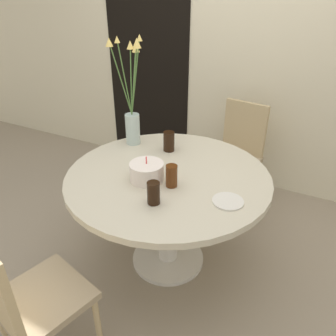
{
  "coord_description": "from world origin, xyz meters",
  "views": [
    {
      "loc": [
        0.8,
        -1.57,
        1.74
      ],
      "look_at": [
        0.0,
        0.0,
        0.76
      ],
      "focal_mm": 35.0,
      "sensor_mm": 36.0,
      "label": 1
    }
  ],
  "objects_px": {
    "drink_glass_1": "(153,193)",
    "drink_glass_0": "(169,141)",
    "flower_vase": "(132,109)",
    "birthday_cake": "(147,172)",
    "chair_left_flank": "(237,149)",
    "chair_near_front": "(24,296)",
    "drink_glass_2": "(172,176)",
    "side_plate": "(228,201)"
  },
  "relations": [
    {
      "from": "side_plate",
      "to": "drink_glass_1",
      "type": "bearing_deg",
      "value": -151.81
    },
    {
      "from": "side_plate",
      "to": "drink_glass_0",
      "type": "relative_size",
      "value": 1.23
    },
    {
      "from": "birthday_cake",
      "to": "drink_glass_2",
      "type": "bearing_deg",
      "value": 1.77
    },
    {
      "from": "flower_vase",
      "to": "drink_glass_2",
      "type": "xyz_separation_m",
      "value": [
        0.52,
        -0.41,
        -0.19
      ]
    },
    {
      "from": "birthday_cake",
      "to": "drink_glass_0",
      "type": "xyz_separation_m",
      "value": [
        -0.06,
        0.42,
        0.01
      ]
    },
    {
      "from": "birthday_cake",
      "to": "chair_near_front",
      "type": "bearing_deg",
      "value": -101.26
    },
    {
      "from": "chair_near_front",
      "to": "drink_glass_1",
      "type": "relative_size",
      "value": 7.06
    },
    {
      "from": "chair_near_front",
      "to": "chair_left_flank",
      "type": "bearing_deg",
      "value": -87.85
    },
    {
      "from": "flower_vase",
      "to": "drink_glass_2",
      "type": "height_order",
      "value": "flower_vase"
    },
    {
      "from": "chair_near_front",
      "to": "drink_glass_1",
      "type": "distance_m",
      "value": 0.78
    },
    {
      "from": "chair_left_flank",
      "to": "chair_near_front",
      "type": "xyz_separation_m",
      "value": [
        -0.42,
        -1.94,
        0.0
      ]
    },
    {
      "from": "drink_glass_0",
      "to": "chair_left_flank",
      "type": "bearing_deg",
      "value": 64.9
    },
    {
      "from": "flower_vase",
      "to": "side_plate",
      "type": "distance_m",
      "value": 0.99
    },
    {
      "from": "drink_glass_0",
      "to": "side_plate",
      "type": "bearing_deg",
      "value": -36.3
    },
    {
      "from": "drink_glass_0",
      "to": "chair_near_front",
      "type": "bearing_deg",
      "value": -94.67
    },
    {
      "from": "chair_left_flank",
      "to": "drink_glass_2",
      "type": "relative_size",
      "value": 6.74
    },
    {
      "from": "chair_left_flank",
      "to": "side_plate",
      "type": "bearing_deg",
      "value": -66.93
    },
    {
      "from": "drink_glass_2",
      "to": "drink_glass_0",
      "type": "bearing_deg",
      "value": 118.88
    },
    {
      "from": "chair_left_flank",
      "to": "drink_glass_0",
      "type": "height_order",
      "value": "chair_left_flank"
    },
    {
      "from": "drink_glass_1",
      "to": "drink_glass_2",
      "type": "relative_size",
      "value": 0.95
    },
    {
      "from": "chair_near_front",
      "to": "flower_vase",
      "type": "bearing_deg",
      "value": -67.1
    },
    {
      "from": "drink_glass_1",
      "to": "flower_vase",
      "type": "bearing_deg",
      "value": 130.13
    },
    {
      "from": "chair_near_front",
      "to": "flower_vase",
      "type": "relative_size",
      "value": 1.18
    },
    {
      "from": "birthday_cake",
      "to": "side_plate",
      "type": "xyz_separation_m",
      "value": [
        0.51,
        -0.0,
        -0.05
      ]
    },
    {
      "from": "chair_left_flank",
      "to": "side_plate",
      "type": "height_order",
      "value": "chair_left_flank"
    },
    {
      "from": "birthday_cake",
      "to": "drink_glass_0",
      "type": "height_order",
      "value": "birthday_cake"
    },
    {
      "from": "drink_glass_1",
      "to": "drink_glass_0",
      "type": "bearing_deg",
      "value": 109.77
    },
    {
      "from": "flower_vase",
      "to": "drink_glass_2",
      "type": "relative_size",
      "value": 5.69
    },
    {
      "from": "chair_left_flank",
      "to": "flower_vase",
      "type": "relative_size",
      "value": 1.18
    },
    {
      "from": "chair_near_front",
      "to": "birthday_cake",
      "type": "relative_size",
      "value": 4.37
    },
    {
      "from": "chair_left_flank",
      "to": "flower_vase",
      "type": "bearing_deg",
      "value": -121.34
    },
    {
      "from": "flower_vase",
      "to": "drink_glass_1",
      "type": "distance_m",
      "value": 0.81
    },
    {
      "from": "side_plate",
      "to": "drink_glass_0",
      "type": "bearing_deg",
      "value": 143.7
    },
    {
      "from": "chair_left_flank",
      "to": "chair_near_front",
      "type": "bearing_deg",
      "value": -92.15
    },
    {
      "from": "chair_left_flank",
      "to": "birthday_cake",
      "type": "bearing_deg",
      "value": -92.92
    },
    {
      "from": "chair_left_flank",
      "to": "chair_near_front",
      "type": "height_order",
      "value": "same"
    },
    {
      "from": "flower_vase",
      "to": "drink_glass_0",
      "type": "height_order",
      "value": "flower_vase"
    },
    {
      "from": "birthday_cake",
      "to": "flower_vase",
      "type": "relative_size",
      "value": 0.27
    },
    {
      "from": "drink_glass_2",
      "to": "side_plate",
      "type": "bearing_deg",
      "value": -1.38
    },
    {
      "from": "flower_vase",
      "to": "birthday_cake",
      "type": "bearing_deg",
      "value": -49.24
    },
    {
      "from": "drink_glass_1",
      "to": "chair_near_front",
      "type": "bearing_deg",
      "value": -116.42
    },
    {
      "from": "drink_glass_0",
      "to": "drink_glass_2",
      "type": "bearing_deg",
      "value": -61.12
    }
  ]
}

